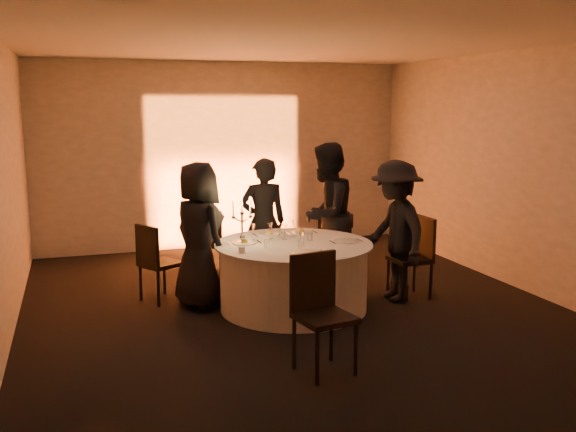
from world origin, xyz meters
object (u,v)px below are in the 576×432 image
object	(u,v)px
candelabra	(242,226)
chair_back_left	(208,239)
coffee_cup	(242,250)
guest_back_left	(263,222)
chair_front	(320,305)
guest_back_right	(326,215)
chair_left	(155,259)
chair_back_right	(322,238)
banquet_table	(294,276)
guest_right	(395,231)
chair_right	(416,252)
guest_left	(199,235)

from	to	relation	value
candelabra	chair_back_left	bearing A→B (deg)	93.91
chair_back_left	coffee_cup	xyz separation A→B (m)	(-0.02, -1.92, 0.28)
chair_back_left	guest_back_left	size ratio (longest dim) A/B	0.56
chair_front	guest_back_right	world-z (taller)	guest_back_right
chair_front	guest_back_right	xyz separation A→B (m)	(1.05, 2.48, 0.34)
chair_left	chair_back_left	size ratio (longest dim) A/B	1.01
chair_back_left	chair_back_right	world-z (taller)	chair_back_right
banquet_table	candelabra	size ratio (longest dim) A/B	3.11
guest_right	coffee_cup	distance (m)	1.95
chair_front	candelabra	size ratio (longest dim) A/B	1.79
guest_back_right	chair_right	bearing A→B (deg)	92.92
chair_back_right	chair_front	bearing A→B (deg)	36.61
chair_front	coffee_cup	bearing A→B (deg)	92.95
chair_back_right	candelabra	size ratio (longest dim) A/B	1.64
guest_back_left	guest_back_right	xyz separation A→B (m)	(0.76, -0.28, 0.10)
chair_back_right	guest_left	world-z (taller)	guest_left
chair_right	coffee_cup	xyz separation A→B (m)	(-2.23, -0.22, 0.24)
chair_back_right	banquet_table	bearing A→B (deg)	23.97
chair_back_left	chair_right	distance (m)	2.79
banquet_table	guest_left	size ratio (longest dim) A/B	1.07
candelabra	banquet_table	bearing A→B (deg)	-19.55
chair_right	guest_right	distance (m)	0.40
banquet_table	chair_back_right	bearing A→B (deg)	55.57
guest_left	chair_left	bearing A→B (deg)	32.00
chair_front	candelabra	bearing A→B (deg)	86.16
chair_right	guest_back_left	world-z (taller)	guest_back_left
guest_back_right	coffee_cup	bearing A→B (deg)	-4.74
guest_back_right	candelabra	world-z (taller)	guest_back_right
banquet_table	guest_left	bearing A→B (deg)	156.53
chair_front	guest_back_left	world-z (taller)	guest_back_left
chair_front	guest_left	xyz separation A→B (m)	(-0.66, 2.12, 0.25)
guest_back_left	coffee_cup	bearing A→B (deg)	67.15
banquet_table	chair_right	bearing A→B (deg)	-1.60
chair_right	coffee_cup	world-z (taller)	chair_right
chair_back_right	chair_back_left	bearing A→B (deg)	-49.86
chair_back_left	guest_back_left	xyz separation A→B (m)	(0.61, -0.58, 0.31)
chair_left	chair_back_right	bearing A→B (deg)	-109.02
chair_front	candelabra	world-z (taller)	candelabra
banquet_table	guest_right	size ratio (longest dim) A/B	1.07
banquet_table	chair_back_right	world-z (taller)	chair_back_right
chair_right	coffee_cup	bearing A→B (deg)	-86.18
banquet_table	guest_back_left	world-z (taller)	guest_back_left
chair_front	guest_left	distance (m)	2.24
guest_back_left	guest_back_right	world-z (taller)	guest_back_right
chair_back_right	chair_front	size ratio (longest dim) A/B	0.91
chair_back_left	chair_front	world-z (taller)	chair_front
chair_right	guest_back_right	xyz separation A→B (m)	(-0.84, 0.84, 0.37)
chair_left	chair_right	bearing A→B (deg)	-134.39
chair_left	guest_back_left	distance (m)	1.49
guest_back_right	chair_left	bearing A→B (deg)	-41.00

